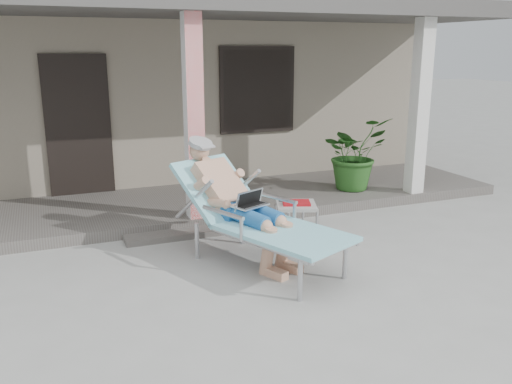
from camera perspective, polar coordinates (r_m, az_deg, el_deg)
name	(u,v)px	position (r m, az deg, el deg)	size (l,w,h in m)	color
ground	(256,292)	(5.42, 0.01, -10.49)	(60.00, 60.00, 0.00)	#9E9E99
house	(135,83)	(11.22, -12.58, 11.18)	(10.40, 5.40, 3.30)	gray
porch_deck	(181,205)	(8.09, -7.87, -1.41)	(10.00, 2.00, 0.15)	#605B56
porch_overhang	(175,13)	(7.73, -8.51, 18.17)	(10.00, 2.30, 2.85)	silver
porch_step	(203,231)	(7.04, -5.57, -4.15)	(2.00, 0.30, 0.07)	#605B56
lounger	(246,185)	(5.91, -1.02, 0.72)	(1.60, 2.26, 1.42)	#B7B7BC
side_table	(296,207)	(6.91, 4.25, -1.56)	(0.63, 0.63, 0.44)	#A1A19C
potted_palm	(354,153)	(8.70, 10.30, 4.03)	(1.03, 0.89, 1.14)	#26591E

